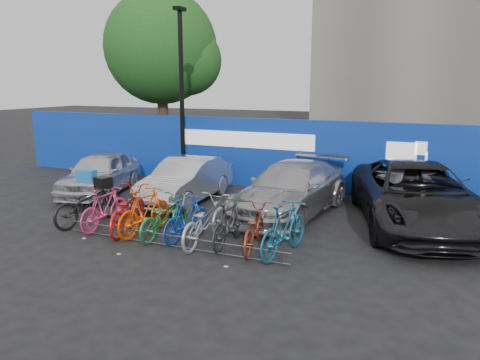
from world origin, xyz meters
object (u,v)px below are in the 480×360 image
Objects in this scene: tree at (166,50)px; bike_7 at (229,223)px; car_1 at (186,180)px; bike_3 at (145,211)px; bike_2 at (127,210)px; bike_rack at (171,241)px; bike_0 at (88,203)px; bike_1 at (105,208)px; car_2 at (291,189)px; lamppost at (182,92)px; bike_8 at (254,228)px; bike_4 at (164,217)px; bike_6 at (205,221)px; car_0 at (100,173)px; car_3 at (416,196)px; bike_5 at (187,218)px; bike_9 at (284,229)px.

tree reaches higher than bike_7.
car_1 is at bearing -54.11° from tree.
bike_2 is at bearing 4.85° from bike_3.
bike_rack is 2.98× the size of bike_3.
bike_0 is 1.19× the size of bike_1.
car_2 is at bearing -140.04° from bike_1.
lamppost is at bearing 160.99° from car_2.
bike_8 is (8.49, -9.99, -4.58)m from tree.
bike_2 is 1.13× the size of bike_4.
bike_8 is at bearing -172.72° from bike_3.
bike_2 reaches higher than bike_7.
bike_0 is at bearing -68.75° from tree.
car_2 is at bearing -2.85° from car_1.
bike_2 is at bearing -88.50° from car_1.
bike_6 is (1.65, -0.03, -0.03)m from bike_3.
car_1 is 2.30× the size of bike_1.
bike_4 is at bearing -8.31° from bike_8.
car_0 is 0.70× the size of car_3.
bike_rack is 1.38× the size of car_1.
bike_5 is 0.93× the size of bike_8.
car_2 is 3.25m from car_3.
bike_9 is (9.22, -10.08, -4.49)m from tree.
bike_rack is (6.77, -10.66, -4.91)m from tree.
lamppost is 6.87m from bike_5.
bike_0 is (2.01, -2.84, -0.13)m from car_0.
bike_4 is 2.27m from bike_8.
bike_0 is at bearing 9.27° from bike_9.
bike_8 is (1.66, 0.05, -0.03)m from bike_5.
bike_0 is 1.14× the size of bike_4.
bike_3 is at bearing -176.67° from bike_1.
bike_6 is at bearing 11.36° from bike_9.
bike_1 reaches higher than bike_8.
bike_0 is at bearing -86.74° from lamppost.
tree reaches higher than car_3.
car_3 reaches higher than bike_rack.
bike_3 is (2.12, -5.42, -2.71)m from lamppost.
lamppost is at bearing -76.72° from bike_0.
bike_5 is (2.29, 0.10, -0.02)m from bike_1.
car_0 is 2.19× the size of bike_4.
bike_6 is (1.12, -0.05, 0.05)m from bike_4.
bike_5 is at bearing -109.98° from car_2.
bike_7 is 0.60m from bike_8.
car_2 reaches higher than bike_0.
bike_1 is 0.87× the size of bike_6.
bike_3 is (1.82, -0.11, 0.01)m from bike_0.
car_1 is at bearing -64.72° from bike_4.
car_3 reaches higher than bike_3.
bike_4 is (-2.15, -3.08, -0.23)m from car_2.
bike_6 reaches higher than bike_4.
bike_1 is 1.03× the size of bike_5.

